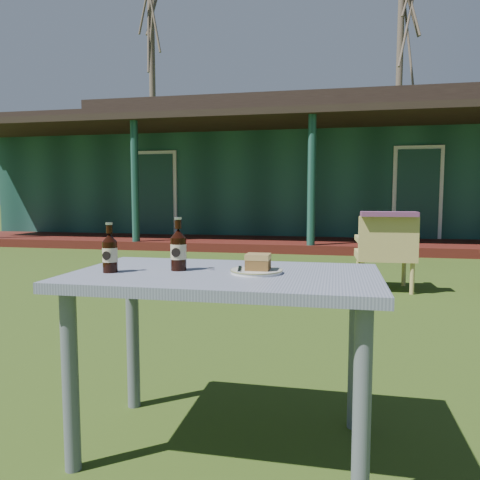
% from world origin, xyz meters
% --- Properties ---
extents(ground, '(80.00, 80.00, 0.00)m').
position_xyz_m(ground, '(0.00, 0.00, 0.00)').
color(ground, '#334916').
extents(pavilion, '(15.80, 8.30, 3.45)m').
position_xyz_m(pavilion, '(-0.00, 9.39, 1.61)').
color(pavilion, '#1A443A').
rests_on(pavilion, ground).
extents(tree_left, '(0.28, 0.28, 10.50)m').
position_xyz_m(tree_left, '(-8.00, 17.50, 5.25)').
color(tree_left, brown).
rests_on(tree_left, ground).
extents(tree_mid, '(0.28, 0.28, 9.50)m').
position_xyz_m(tree_mid, '(3.00, 18.50, 4.75)').
color(tree_mid, brown).
rests_on(tree_mid, ground).
extents(cafe_table, '(1.20, 0.70, 0.72)m').
position_xyz_m(cafe_table, '(0.00, -1.60, 0.62)').
color(cafe_table, slate).
rests_on(cafe_table, ground).
extents(plate, '(0.20, 0.20, 0.01)m').
position_xyz_m(plate, '(0.13, -1.59, 0.73)').
color(plate, silver).
rests_on(plate, cafe_table).
extents(cake_slice, '(0.09, 0.09, 0.06)m').
position_xyz_m(cake_slice, '(0.13, -1.59, 0.77)').
color(cake_slice, brown).
rests_on(cake_slice, plate).
extents(fork, '(0.04, 0.14, 0.00)m').
position_xyz_m(fork, '(0.06, -1.60, 0.74)').
color(fork, silver).
rests_on(fork, plate).
extents(cola_bottle_near, '(0.06, 0.07, 0.22)m').
position_xyz_m(cola_bottle_near, '(-0.19, -1.59, 0.81)').
color(cola_bottle_near, black).
rests_on(cola_bottle_near, cafe_table).
extents(cola_bottle_far, '(0.06, 0.06, 0.20)m').
position_xyz_m(cola_bottle_far, '(-0.44, -1.69, 0.80)').
color(cola_bottle_far, black).
rests_on(cola_bottle_far, cafe_table).
extents(bottle_cap, '(0.03, 0.03, 0.01)m').
position_xyz_m(bottle_cap, '(-0.07, -1.55, 0.72)').
color(bottle_cap, silver).
rests_on(bottle_cap, cafe_table).
extents(armchair_left, '(0.62, 0.58, 0.81)m').
position_xyz_m(armchair_left, '(0.95, 1.80, 0.45)').
color(armchair_left, tan).
rests_on(armchair_left, ground).
extents(floral_throw, '(0.57, 0.22, 0.05)m').
position_xyz_m(floral_throw, '(0.96, 1.64, 0.83)').
color(floral_throw, '#6A365C').
rests_on(floral_throw, armchair_left).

